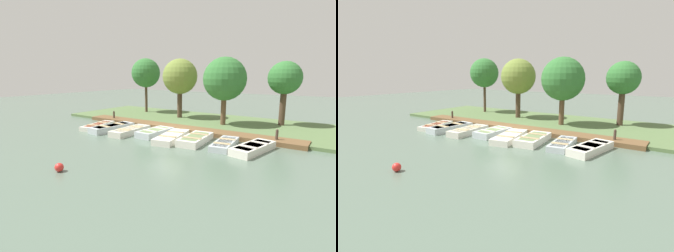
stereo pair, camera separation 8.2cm
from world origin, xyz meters
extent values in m
plane|color=#566B5B|center=(0.00, 0.00, 0.00)|extent=(80.00, 80.00, 0.00)
cube|color=#567042|center=(-5.00, 0.00, 0.10)|extent=(8.00, 24.00, 0.20)
cube|color=brown|center=(-1.35, 0.00, 0.14)|extent=(1.40, 17.05, 0.27)
cube|color=silver|center=(1.43, -5.32, 0.15)|extent=(3.20, 1.59, 0.31)
cube|color=#994C33|center=(1.43, -5.32, 0.30)|extent=(2.62, 1.27, 0.02)
cube|color=tan|center=(2.00, -5.19, 0.32)|extent=(0.49, 0.92, 0.03)
cube|color=tan|center=(0.86, -5.44, 0.32)|extent=(0.49, 0.92, 0.03)
cube|color=#B2BCC1|center=(1.55, -3.67, 0.21)|extent=(3.40, 1.43, 0.41)
cube|color=#6B7F51|center=(1.55, -3.67, 0.40)|extent=(2.78, 1.13, 0.03)
cube|color=tan|center=(2.17, -3.74, 0.43)|extent=(0.43, 1.04, 0.03)
cube|color=tan|center=(0.92, -3.61, 0.43)|extent=(0.43, 1.04, 0.03)
cube|color=beige|center=(1.51, -1.96, 0.19)|extent=(3.19, 1.20, 0.39)
cube|color=beige|center=(1.51, -1.96, 0.37)|extent=(2.61, 0.94, 0.03)
cube|color=tan|center=(2.11, -1.93, 0.40)|extent=(0.36, 1.00, 0.03)
cube|color=tan|center=(0.91, -1.98, 0.40)|extent=(0.36, 1.00, 0.03)
cube|color=#B2BCC1|center=(1.01, -0.24, 0.20)|extent=(2.68, 1.32, 0.41)
cube|color=#6B7F51|center=(1.01, -0.24, 0.39)|extent=(2.20, 1.04, 0.03)
cube|color=beige|center=(1.51, -0.26, 0.42)|extent=(0.31, 1.13, 0.03)
cube|color=beige|center=(0.51, -0.22, 0.42)|extent=(0.31, 1.13, 0.03)
cube|color=silver|center=(1.35, 1.33, 0.18)|extent=(3.59, 1.82, 0.37)
cube|color=beige|center=(1.35, 1.33, 0.35)|extent=(2.93, 1.44, 0.03)
cube|color=tan|center=(1.99, 1.46, 0.38)|extent=(0.55, 1.11, 0.03)
cube|color=tan|center=(0.71, 1.20, 0.38)|extent=(0.55, 1.11, 0.03)
cube|color=silver|center=(1.07, 2.81, 0.20)|extent=(3.07, 1.55, 0.40)
cube|color=#6B7F51|center=(1.07, 2.81, 0.38)|extent=(2.51, 1.23, 0.03)
cube|color=tan|center=(1.63, 2.88, 0.41)|extent=(0.42, 1.16, 0.03)
cube|color=tan|center=(0.52, 2.75, 0.41)|extent=(0.42, 1.16, 0.03)
cube|color=#B2BCC1|center=(0.96, 4.60, 0.16)|extent=(2.95, 1.34, 0.32)
cube|color=beige|center=(0.96, 4.60, 0.30)|extent=(2.41, 1.06, 0.03)
cube|color=tan|center=(1.50, 4.67, 0.33)|extent=(0.40, 0.93, 0.03)
cube|color=tan|center=(0.42, 4.53, 0.33)|extent=(0.40, 0.93, 0.03)
cube|color=silver|center=(1.04, 6.20, 0.20)|extent=(3.23, 1.63, 0.39)
cube|color=#4C709E|center=(1.04, 6.20, 0.38)|extent=(2.64, 1.29, 0.03)
cube|color=beige|center=(1.62, 6.08, 0.41)|extent=(0.49, 1.02, 0.03)
cube|color=beige|center=(0.47, 6.31, 0.41)|extent=(0.49, 1.02, 0.03)
cylinder|color=#47382D|center=(-1.25, -6.38, 0.40)|extent=(0.15, 0.15, 0.80)
sphere|color=#47382D|center=(-1.25, -6.38, 0.82)|extent=(0.14, 0.14, 0.14)
cylinder|color=#47382D|center=(-1.25, 6.83, 0.40)|extent=(0.15, 0.15, 0.80)
sphere|color=#47382D|center=(-1.25, 6.83, 0.82)|extent=(0.14, 0.14, 0.14)
sphere|color=red|center=(8.41, 0.45, 0.18)|extent=(0.37, 0.37, 0.37)
cylinder|color=#4C3828|center=(-6.22, -6.86, 1.65)|extent=(0.26, 0.26, 3.30)
sphere|color=#337033|center=(-6.22, -6.86, 4.08)|extent=(2.84, 2.84, 2.84)
cylinder|color=#4C3828|center=(-5.16, -2.21, 1.47)|extent=(0.43, 0.43, 2.95)
sphere|color=olive|center=(-5.16, -2.21, 3.78)|extent=(3.02, 3.02, 3.02)
cylinder|color=brown|center=(-4.18, 2.30, 1.37)|extent=(0.39, 0.39, 2.75)
sphere|color=#337033|center=(-4.18, 2.30, 3.63)|extent=(3.20, 3.20, 3.20)
cylinder|color=#4C3828|center=(-6.48, 6.00, 1.52)|extent=(0.44, 0.44, 3.05)
sphere|color=#337033|center=(-6.48, 6.00, 3.71)|extent=(2.40, 2.40, 2.40)
camera|label=1|loc=(14.30, 10.00, 3.97)|focal=28.00mm
camera|label=2|loc=(14.26, 10.07, 3.97)|focal=28.00mm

